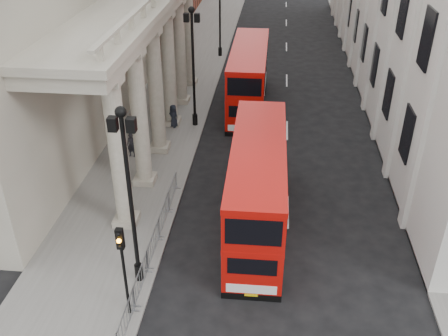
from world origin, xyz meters
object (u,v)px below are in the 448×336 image
at_px(lamp_post_mid, 193,60).
at_px(pedestrian_a, 131,145).
at_px(traffic_light, 122,257).
at_px(bus_far, 249,76).
at_px(pedestrian_b, 140,112).
at_px(bus_near, 257,185).
at_px(pedestrian_c, 173,116).
at_px(lamp_post_south, 129,188).
at_px(lamp_post_north, 220,6).

relative_size(lamp_post_mid, pedestrian_a, 5.23).
distance_m(lamp_post_mid, traffic_light, 18.11).
distance_m(bus_far, pedestrian_b, 8.72).
bearing_deg(traffic_light, bus_near, 53.99).
xyz_separation_m(pedestrian_b, pedestrian_c, (2.49, -0.25, -0.09)).
bearing_deg(pedestrian_b, pedestrian_a, 87.85).
bearing_deg(lamp_post_south, bus_near, 43.24).
height_order(pedestrian_a, pedestrian_b, pedestrian_b).
bearing_deg(lamp_post_north, pedestrian_b, -103.63).
height_order(lamp_post_north, bus_far, lamp_post_north).
bearing_deg(lamp_post_south, pedestrian_b, 104.05).
distance_m(bus_far, pedestrian_c, 6.88).
relative_size(bus_far, pedestrian_c, 6.52).
distance_m(lamp_post_mid, bus_near, 12.62).
relative_size(bus_near, pedestrian_c, 6.49).
bearing_deg(bus_far, pedestrian_c, -138.48).
relative_size(lamp_post_south, bus_near, 0.77).
distance_m(lamp_post_mid, lamp_post_north, 16.00).
height_order(lamp_post_north, traffic_light, lamp_post_north).
height_order(traffic_light, pedestrian_c, traffic_light).
bearing_deg(bus_far, lamp_post_north, 106.21).
relative_size(traffic_light, bus_far, 0.40).
height_order(lamp_post_mid, pedestrian_c, lamp_post_mid).
relative_size(pedestrian_a, pedestrian_c, 0.96).
distance_m(traffic_light, pedestrian_c, 17.72).
bearing_deg(traffic_light, lamp_post_south, 92.84).
bearing_deg(pedestrian_c, pedestrian_a, -80.65).
bearing_deg(bus_near, lamp_post_north, 99.54).
bearing_deg(pedestrian_b, bus_near, 118.54).
bearing_deg(lamp_post_south, bus_far, 79.90).
relative_size(lamp_post_north, pedestrian_c, 5.00).
xyz_separation_m(pedestrian_a, pedestrian_c, (1.81, 4.55, 0.04)).
bearing_deg(pedestrian_a, lamp_post_south, -67.88).
bearing_deg(pedestrian_b, bus_far, -160.75).
xyz_separation_m(lamp_post_north, bus_near, (4.95, -27.34, -2.48)).
height_order(pedestrian_a, pedestrian_c, pedestrian_c).
bearing_deg(pedestrian_a, traffic_light, -69.94).
xyz_separation_m(bus_far, pedestrian_b, (-7.50, -4.23, -1.40)).
relative_size(traffic_light, bus_near, 0.40).
bearing_deg(pedestrian_a, bus_near, -31.94).
bearing_deg(bus_near, bus_far, 94.47).
relative_size(lamp_post_mid, pedestrian_c, 5.00).
relative_size(bus_near, pedestrian_a, 6.79).
distance_m(lamp_post_north, bus_near, 27.90).
relative_size(lamp_post_south, bus_far, 0.77).
distance_m(lamp_post_north, pedestrian_a, 21.67).
bearing_deg(lamp_post_mid, lamp_post_north, 90.00).
height_order(lamp_post_south, traffic_light, lamp_post_south).
bearing_deg(pedestrian_c, traffic_light, -53.86).
xyz_separation_m(traffic_light, pedestrian_c, (-1.55, 17.52, -2.16)).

